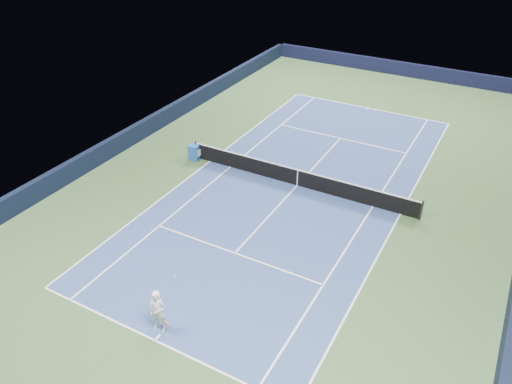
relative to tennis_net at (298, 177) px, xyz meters
The scene contains 18 objects.
ground 0.50m from the tennis_net, ahead, with size 40.00×40.00×0.00m, color #32502B.
wall_far 19.83m from the tennis_net, 90.00° to the left, with size 22.00×0.35×1.10m, color black.
wall_left 10.83m from the tennis_net, behind, with size 0.35×40.00×1.10m, color black.
court_surface 0.50m from the tennis_net, ahead, with size 10.97×23.77×0.01m, color navy.
baseline_far 11.90m from the tennis_net, 90.00° to the left, with size 10.97×0.08×0.00m, color white.
baseline_near 11.90m from the tennis_net, 90.00° to the right, with size 10.97×0.08×0.00m, color white.
sideline_doubles_right 5.51m from the tennis_net, ahead, with size 0.08×23.77×0.00m, color white.
sideline_doubles_left 5.51m from the tennis_net, behind, with size 0.08×23.77×0.00m, color white.
sideline_singles_right 4.14m from the tennis_net, ahead, with size 0.08×23.77×0.00m, color white.
sideline_singles_left 4.14m from the tennis_net, behind, with size 0.08×23.77×0.00m, color white.
service_line_far 6.42m from the tennis_net, 90.00° to the left, with size 8.23×0.08×0.00m, color white.
service_line_near 6.42m from the tennis_net, 90.00° to the right, with size 8.23×0.08×0.00m, color white.
center_service_line 0.50m from the tennis_net, ahead, with size 0.08×12.80×0.00m, color white.
center_mark_far 11.75m from the tennis_net, 90.00° to the left, with size 0.08×0.30×0.00m, color white.
center_mark_near 11.75m from the tennis_net, 90.00° to the right, with size 0.08×0.30×0.00m, color white.
tennis_net is the anchor object (origin of this frame).
sponsor_cube 6.40m from the tennis_net, behind, with size 0.63×0.58×0.90m.
tennis_player 11.36m from the tennis_net, 90.83° to the right, with size 0.83×1.30×1.78m.
Camera 1 is at (8.91, -20.67, 13.77)m, focal length 35.00 mm.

